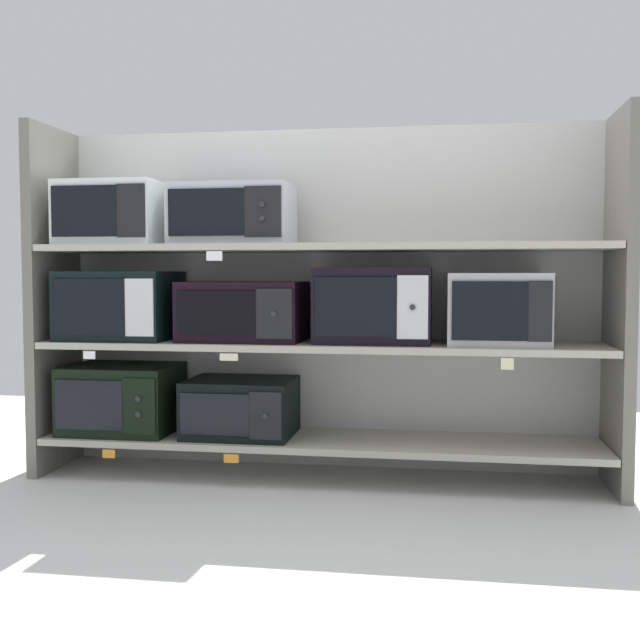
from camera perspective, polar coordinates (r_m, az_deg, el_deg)
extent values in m
cube|color=silver|center=(2.73, -3.47, -17.04)|extent=(6.55, 6.00, 0.02)
cube|color=#B2B2AD|center=(3.79, 0.61, 1.56)|extent=(2.75, 0.04, 1.64)
cube|color=#68645B|center=(3.96, -18.97, 1.45)|extent=(0.05, 0.47, 1.64)
cube|color=#68645B|center=(3.57, 21.11, 1.22)|extent=(0.05, 0.47, 1.64)
cube|color=#ADA899|center=(3.62, 0.00, -8.86)|extent=(2.55, 0.47, 0.03)
cube|color=black|center=(3.85, -14.29, -5.58)|extent=(0.51, 0.41, 0.32)
cube|color=black|center=(3.70, -16.61, -6.00)|extent=(0.32, 0.01, 0.23)
cube|color=black|center=(3.60, -13.15, -6.20)|extent=(0.15, 0.01, 0.25)
cylinder|color=#262628|center=(3.60, -13.20, -6.77)|extent=(0.02, 0.01, 0.02)
cylinder|color=#262628|center=(3.59, -13.22, -5.67)|extent=(0.02, 0.01, 0.02)
cube|color=black|center=(3.67, -5.82, -6.38)|extent=(0.49, 0.39, 0.26)
cube|color=black|center=(3.49, -7.75, -6.88)|extent=(0.32, 0.01, 0.19)
cube|color=black|center=(3.44, -4.03, -7.04)|extent=(0.14, 0.01, 0.21)
cylinder|color=#262628|center=(3.43, -4.06, -7.06)|extent=(0.02, 0.01, 0.02)
cube|color=orange|center=(3.66, -15.24, -9.46)|extent=(0.06, 0.00, 0.04)
cube|color=orange|center=(3.47, -6.53, -10.07)|extent=(0.07, 0.00, 0.04)
cube|color=#ADA899|center=(3.55, 0.00, -1.85)|extent=(2.55, 0.47, 0.03)
cube|color=black|center=(3.81, -14.40, 1.05)|extent=(0.51, 0.42, 0.32)
cube|color=black|center=(3.64, -16.61, 0.91)|extent=(0.35, 0.01, 0.25)
cube|color=silver|center=(3.54, -13.13, 0.90)|extent=(0.13, 0.01, 0.26)
cube|color=black|center=(3.61, -5.61, 0.64)|extent=(0.55, 0.38, 0.27)
cube|color=black|center=(3.45, -7.63, 0.49)|extent=(0.36, 0.01, 0.20)
cube|color=black|center=(3.38, -3.39, 0.46)|extent=(0.16, 0.01, 0.22)
cylinder|color=#262628|center=(3.37, -3.43, 0.45)|extent=(0.02, 0.01, 0.02)
cube|color=black|center=(3.51, 3.98, 1.09)|extent=(0.51, 0.36, 0.34)
cube|color=black|center=(3.33, 2.66, 0.97)|extent=(0.35, 0.01, 0.25)
cube|color=silver|center=(3.31, 6.81, 0.94)|extent=(0.13, 0.01, 0.27)
cylinder|color=#262628|center=(3.30, 6.80, 0.93)|extent=(0.02, 0.01, 0.02)
cube|color=#A4A4A6|center=(3.50, 12.87, 0.81)|extent=(0.43, 0.41, 0.31)
cube|color=black|center=(3.29, 12.36, 0.65)|extent=(0.31, 0.01, 0.25)
cube|color=black|center=(3.31, 15.87, 0.62)|extent=(0.10, 0.01, 0.25)
cube|color=white|center=(3.63, -16.58, -2.48)|extent=(0.06, 0.00, 0.04)
cube|color=beige|center=(3.40, -6.71, -2.72)|extent=(0.08, 0.00, 0.03)
cube|color=beige|center=(3.28, 13.59, -3.15)|extent=(0.05, 0.00, 0.05)
cube|color=#ADA899|center=(3.54, 0.00, 5.32)|extent=(2.55, 0.47, 0.03)
cube|color=silver|center=(3.82, -14.76, 7.51)|extent=(0.47, 0.40, 0.30)
cube|color=black|center=(3.67, -16.93, 7.66)|extent=(0.31, 0.01, 0.23)
cube|color=black|center=(3.58, -13.72, 7.82)|extent=(0.13, 0.01, 0.24)
cube|color=#B5BCC4|center=(3.63, -6.40, 7.68)|extent=(0.54, 0.32, 0.28)
cube|color=black|center=(3.49, -8.36, 7.84)|extent=(0.35, 0.01, 0.21)
cube|color=black|center=(3.43, -4.23, 7.95)|extent=(0.16, 0.01, 0.22)
cylinder|color=#262628|center=(3.42, -4.26, 7.45)|extent=(0.02, 0.01, 0.02)
cylinder|color=#262628|center=(3.42, -4.26, 8.47)|extent=(0.02, 0.01, 0.02)
cube|color=white|center=(3.40, -7.76, 4.68)|extent=(0.07, 0.00, 0.04)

